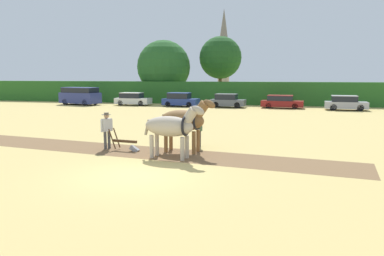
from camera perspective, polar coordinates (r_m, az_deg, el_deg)
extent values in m
plane|color=tan|center=(13.68, -8.46, -7.11)|extent=(240.00, 240.00, 0.00)
cube|color=brown|center=(18.58, -12.43, -3.17)|extent=(23.54, 5.64, 0.01)
cube|color=#286023|center=(46.00, 7.54, 5.27)|extent=(74.02, 1.21, 2.77)
cylinder|color=#423323|center=(51.20, -4.30, 5.55)|extent=(0.44, 0.44, 2.70)
sphere|color=#235623|center=(51.16, -4.34, 9.27)|extent=(7.15, 7.15, 7.15)
cylinder|color=brown|center=(51.37, 4.31, 6.48)|extent=(0.44, 0.44, 4.35)
sphere|color=#1E4C1E|center=(51.40, 4.36, 10.65)|extent=(5.69, 5.69, 5.69)
cylinder|color=gray|center=(83.73, 4.80, 8.34)|extent=(2.50, 2.50, 8.05)
cone|color=slate|center=(84.26, 4.88, 14.43)|extent=(2.75, 2.75, 9.84)
ellipsoid|color=#B2A38E|center=(16.03, -3.52, 0.27)|extent=(2.31, 1.20, 0.87)
cylinder|color=#B2A38E|center=(16.12, -0.79, -2.88)|extent=(0.18, 0.18, 1.00)
cylinder|color=#B2A38E|center=(15.67, -1.48, -3.20)|extent=(0.18, 0.18, 1.00)
cylinder|color=#B2A38E|center=(16.71, -5.37, -2.53)|extent=(0.18, 0.18, 1.00)
cylinder|color=#B2A38E|center=(16.27, -6.17, -2.83)|extent=(0.18, 0.18, 1.00)
cylinder|color=#B2A38E|center=(15.61, -0.39, 1.77)|extent=(0.80, 0.51, 0.83)
ellipsoid|color=#B2A38E|center=(15.45, 0.90, 2.70)|extent=(0.71, 0.35, 0.54)
cube|color=gray|center=(15.53, 0.18, 2.42)|extent=(0.39, 0.13, 0.51)
cylinder|color=gray|center=(16.51, -6.83, 0.13)|extent=(0.31, 0.16, 0.71)
torus|color=black|center=(15.72, -0.96, 0.38)|extent=(0.22, 0.90, 0.89)
ellipsoid|color=brown|center=(17.32, -1.54, 1.15)|extent=(2.27, 1.30, 0.98)
cylinder|color=brown|center=(17.47, 0.95, -1.96)|extent=(0.18, 0.18, 1.04)
cylinder|color=brown|center=(16.94, 0.28, -2.28)|extent=(0.18, 0.18, 1.04)
cylinder|color=brown|center=(17.99, -3.23, -1.68)|extent=(0.18, 0.18, 1.04)
cylinder|color=brown|center=(17.48, -4.00, -1.97)|extent=(0.18, 0.18, 1.04)
cylinder|color=brown|center=(16.93, 1.31, 2.73)|extent=(0.89, 0.57, 0.92)
ellipsoid|color=brown|center=(16.77, 2.64, 3.69)|extent=(0.71, 0.35, 0.54)
cube|color=black|center=(16.85, 1.90, 3.42)|extent=(0.42, 0.13, 0.56)
cylinder|color=black|center=(17.75, -4.58, 0.96)|extent=(0.31, 0.16, 0.71)
torus|color=black|center=(17.03, 0.79, 1.30)|extent=(0.24, 0.99, 0.99)
cube|color=#4C331E|center=(18.04, -10.19, -2.00)|extent=(1.28, 0.26, 0.12)
cube|color=#939399|center=(17.85, -8.76, -3.22)|extent=(0.50, 0.26, 0.39)
cylinder|color=#4C331E|center=(18.49, -11.40, -1.47)|extent=(0.40, 0.11, 0.96)
cylinder|color=#4C331E|center=(18.16, -12.08, -1.66)|extent=(0.40, 0.11, 0.96)
cylinder|color=#4C4C4C|center=(18.70, -12.52, -1.76)|extent=(0.14, 0.14, 0.87)
cylinder|color=#4C4C4C|center=(18.57, -13.08, -1.84)|extent=(0.14, 0.14, 0.87)
cube|color=silver|center=(18.53, -12.87, 0.46)|extent=(0.40, 0.54, 0.61)
sphere|color=tan|center=(18.48, -12.91, 1.78)|extent=(0.24, 0.24, 0.24)
cylinder|color=silver|center=(18.71, -12.14, 0.49)|extent=(0.09, 0.09, 0.58)
cylinder|color=silver|center=(18.36, -13.61, 0.30)|extent=(0.09, 0.09, 0.58)
cylinder|color=#665B4C|center=(18.47, -12.92, 2.00)|extent=(0.45, 0.45, 0.02)
cylinder|color=#665B4C|center=(18.47, -12.93, 2.16)|extent=(0.22, 0.22, 0.10)
cylinder|color=#38332D|center=(18.89, 0.91, -1.54)|extent=(0.14, 0.14, 0.82)
cylinder|color=#38332D|center=(18.69, 1.16, -1.64)|extent=(0.14, 0.14, 0.82)
cube|color=#4C6B4C|center=(18.68, 1.04, 0.54)|extent=(0.44, 0.51, 0.58)
sphere|color=tan|center=(18.63, 1.04, 1.78)|extent=(0.22, 0.22, 0.22)
cylinder|color=#4C6B4C|center=(18.95, 0.72, 0.57)|extent=(0.09, 0.09, 0.55)
cylinder|color=#4C6B4C|center=(18.42, 1.37, 0.36)|extent=(0.09, 0.09, 0.55)
cube|color=navy|center=(47.51, -16.68, 4.42)|extent=(5.29, 3.03, 1.27)
cube|color=black|center=(47.46, -16.73, 5.54)|extent=(4.67, 2.70, 0.58)
cube|color=navy|center=(47.45, -16.74, 5.92)|extent=(4.67, 2.70, 0.06)
cylinder|color=black|center=(47.20, -14.52, 3.91)|extent=(0.76, 0.37, 0.73)
cylinder|color=black|center=(45.83, -15.99, 3.74)|extent=(0.76, 0.37, 0.73)
cylinder|color=black|center=(49.25, -17.27, 3.97)|extent=(0.76, 0.37, 0.73)
cylinder|color=black|center=(47.94, -18.76, 3.80)|extent=(0.76, 0.37, 0.73)
cube|color=silver|center=(45.29, -8.94, 4.11)|extent=(4.19, 1.84, 0.70)
cube|color=black|center=(45.34, -9.20, 4.91)|extent=(2.52, 1.64, 0.58)
cube|color=silver|center=(45.32, -9.21, 5.32)|extent=(2.52, 1.64, 0.06)
cylinder|color=black|center=(45.54, -7.05, 3.91)|extent=(0.64, 0.23, 0.63)
cylinder|color=black|center=(44.08, -7.80, 3.76)|extent=(0.64, 0.23, 0.63)
cylinder|color=black|center=(46.55, -10.01, 3.93)|extent=(0.64, 0.23, 0.63)
cylinder|color=black|center=(45.12, -10.84, 3.78)|extent=(0.64, 0.23, 0.63)
cube|color=navy|center=(43.13, -1.71, 4.02)|extent=(4.21, 2.10, 0.73)
cube|color=black|center=(43.15, -1.97, 4.92)|extent=(2.57, 1.80, 0.62)
cube|color=navy|center=(43.14, -1.97, 5.37)|extent=(2.57, 1.80, 0.06)
cylinder|color=black|center=(43.48, 0.22, 3.76)|extent=(0.63, 0.27, 0.61)
cylinder|color=black|center=(41.99, -0.44, 3.60)|extent=(0.63, 0.27, 0.61)
cylinder|color=black|center=(44.32, -2.90, 3.83)|extent=(0.63, 0.27, 0.61)
cylinder|color=black|center=(42.86, -3.66, 3.68)|extent=(0.63, 0.27, 0.61)
cube|color=#565B66|center=(41.98, 5.50, 3.87)|extent=(3.95, 2.01, 0.70)
cube|color=black|center=(41.98, 5.25, 4.75)|extent=(2.41, 1.73, 0.58)
cube|color=#565B66|center=(41.97, 5.26, 5.18)|extent=(2.41, 1.73, 0.06)
cylinder|color=black|center=(42.51, 7.28, 3.62)|extent=(0.67, 0.27, 0.65)
cylinder|color=black|center=(41.01, 6.89, 3.47)|extent=(0.67, 0.27, 0.65)
cylinder|color=black|center=(43.01, 4.16, 3.72)|extent=(0.67, 0.27, 0.65)
cylinder|color=black|center=(41.53, 3.66, 3.57)|extent=(0.67, 0.27, 0.65)
cube|color=maroon|center=(41.92, 13.59, 3.63)|extent=(4.57, 2.09, 0.65)
cube|color=black|center=(41.90, 13.31, 4.45)|extent=(2.78, 1.77, 0.53)
cube|color=maroon|center=(41.88, 13.32, 4.85)|extent=(2.78, 1.77, 0.06)
cylinder|color=black|center=(42.60, 15.52, 3.38)|extent=(0.63, 0.27, 0.61)
cylinder|color=black|center=(41.08, 15.41, 3.22)|extent=(0.63, 0.27, 0.61)
cylinder|color=black|center=(42.82, 11.83, 3.52)|extent=(0.63, 0.27, 0.61)
cylinder|color=black|center=(41.31, 11.58, 3.37)|extent=(0.63, 0.27, 0.61)
cube|color=#A8A8B2|center=(41.49, 22.41, 3.25)|extent=(4.16, 1.98, 0.69)
cube|color=black|center=(41.43, 22.18, 4.13)|extent=(2.52, 1.73, 0.57)
cube|color=#A8A8B2|center=(41.41, 22.20, 4.57)|extent=(2.52, 1.73, 0.06)
cylinder|color=black|center=(42.46, 23.99, 3.00)|extent=(0.68, 0.25, 0.67)
cylinder|color=black|center=(40.88, 24.28, 2.81)|extent=(0.68, 0.25, 0.67)
cylinder|color=black|center=(42.18, 20.57, 3.15)|extent=(0.68, 0.25, 0.67)
cylinder|color=black|center=(40.59, 20.74, 2.97)|extent=(0.68, 0.25, 0.67)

